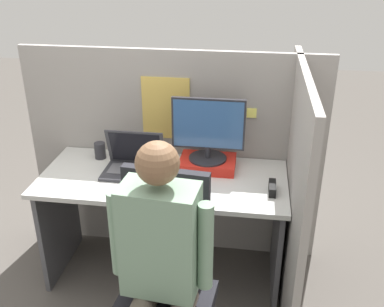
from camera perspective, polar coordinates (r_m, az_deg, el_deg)
cubicle_panel_back at (r=3.09m, az=-2.36°, el=-0.17°), size 2.01×0.05×1.46m
cubicle_panel_right at (r=2.68m, az=12.68°, el=-5.17°), size 0.04×1.30×1.46m
desk at (r=2.85m, az=-3.60°, el=-6.19°), size 1.51×0.67×0.75m
paper_box at (r=2.85m, az=1.99°, el=-1.26°), size 0.35×0.25×0.06m
monitor at (r=2.75m, az=2.07°, el=3.07°), size 0.45×0.24×0.40m
laptop at (r=2.81m, az=-7.39°, el=-1.39°), size 0.37×0.25×0.26m
mouse at (r=2.65m, az=-4.34°, el=-3.88°), size 0.06×0.04×0.03m
stapler at (r=2.62m, az=10.16°, el=-4.33°), size 0.04×0.14×0.05m
carrot_toy at (r=2.58m, az=-5.14°, el=-4.63°), size 0.05×0.15×0.05m
office_chair at (r=2.31m, az=-3.49°, el=-15.51°), size 0.53×0.58×1.08m
person at (r=2.04m, az=-4.16°, el=-13.86°), size 0.48×0.46×1.34m
pen_cup at (r=3.03m, az=-11.60°, el=0.37°), size 0.07×0.07×0.11m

